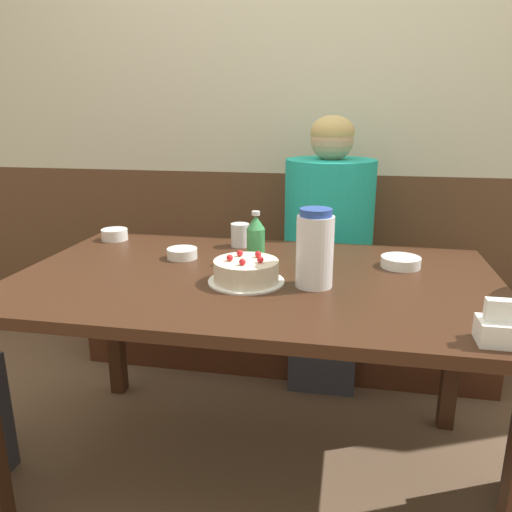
{
  "coord_description": "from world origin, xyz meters",
  "views": [
    {
      "loc": [
        0.29,
        -1.49,
        1.25
      ],
      "look_at": [
        -0.01,
        0.05,
        0.79
      ],
      "focal_mm": 35.0,
      "sensor_mm": 36.0,
      "label": 1
    }
  ],
  "objects": [
    {
      "name": "ground_plane",
      "position": [
        0.0,
        0.0,
        0.0
      ],
      "size": [
        12.0,
        12.0,
        0.0
      ],
      "primitive_type": "plane",
      "color": "brown"
    },
    {
      "name": "back_wall",
      "position": [
        0.0,
        1.05,
        1.25
      ],
      "size": [
        4.8,
        0.04,
        2.5
      ],
      "color": "brown",
      "rests_on": "ground_plane"
    },
    {
      "name": "bench_seat",
      "position": [
        0.0,
        0.83,
        0.22
      ],
      "size": [
        1.99,
        0.38,
        0.44
      ],
      "color": "#472314",
      "rests_on": "ground_plane"
    },
    {
      "name": "dining_table",
      "position": [
        0.0,
        0.0,
        0.66
      ],
      "size": [
        1.53,
        0.91,
        0.74
      ],
      "color": "#381E11",
      "rests_on": "ground_plane"
    },
    {
      "name": "birthday_cake",
      "position": [
        -0.01,
        -0.07,
        0.78
      ],
      "size": [
        0.24,
        0.24,
        0.09
      ],
      "color": "white",
      "rests_on": "dining_table"
    },
    {
      "name": "water_pitcher",
      "position": [
        0.19,
        -0.06,
        0.86
      ],
      "size": [
        0.11,
        0.11,
        0.24
      ],
      "color": "white",
      "rests_on": "dining_table"
    },
    {
      "name": "soju_bottle",
      "position": [
        -0.02,
        0.14,
        0.83
      ],
      "size": [
        0.06,
        0.06,
        0.18
      ],
      "color": "#388E4C",
      "rests_on": "dining_table"
    },
    {
      "name": "napkin_holder",
      "position": [
        0.64,
        -0.37,
        0.78
      ],
      "size": [
        0.11,
        0.08,
        0.11
      ],
      "color": "white",
      "rests_on": "dining_table"
    },
    {
      "name": "bowl_soup_white",
      "position": [
        -0.65,
        0.34,
        0.76
      ],
      "size": [
        0.11,
        0.11,
        0.04
      ],
      "color": "white",
      "rests_on": "dining_table"
    },
    {
      "name": "bowl_rice_small",
      "position": [
        -0.29,
        0.14,
        0.76
      ],
      "size": [
        0.11,
        0.11,
        0.04
      ],
      "color": "white",
      "rests_on": "dining_table"
    },
    {
      "name": "bowl_side_dish",
      "position": [
        0.47,
        0.18,
        0.76
      ],
      "size": [
        0.13,
        0.13,
        0.04
      ],
      "color": "white",
      "rests_on": "dining_table"
    },
    {
      "name": "glass_water_tall",
      "position": [
        -0.12,
        0.34,
        0.79
      ],
      "size": [
        0.07,
        0.07,
        0.09
      ],
      "color": "silver",
      "rests_on": "dining_table"
    },
    {
      "name": "person_pale_blue_shirt",
      "position": [
        0.2,
        0.72,
        0.62
      ],
      "size": [
        0.39,
        0.39,
        1.23
      ],
      "rotation": [
        0.0,
        0.0,
        -1.57
      ],
      "color": "#33333D",
      "rests_on": "ground_plane"
    }
  ]
}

